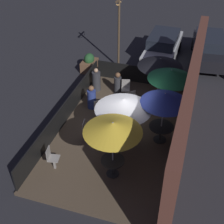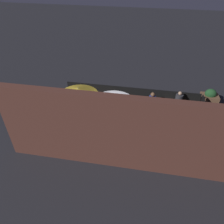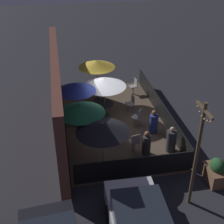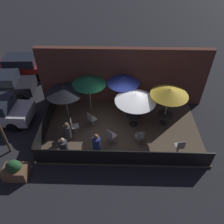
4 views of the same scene
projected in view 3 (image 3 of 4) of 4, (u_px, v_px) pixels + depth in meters
The scene contains 23 objects.
ground_plane at pixel (114, 123), 16.05m from camera, with size 60.00×60.00×0.00m, color #26262B.
patio_deck at pixel (114, 122), 16.02m from camera, with size 8.56×4.96×0.12m.
building_wall at pixel (58, 95), 14.68m from camera, with size 10.16×0.36×3.73m.
fence_front at pixel (160, 109), 16.13m from camera, with size 8.36×0.05×0.95m.
fence_side_left at pixel (134, 168), 12.17m from camera, with size 0.05×4.76×0.95m.
patio_umbrella_0 at pixel (76, 87), 14.66m from camera, with size 1.87×1.87×2.31m.
patio_umbrella_1 at pixel (104, 82), 15.50m from camera, with size 2.20×2.20×2.17m.
patio_umbrella_2 at pixel (97, 64), 16.82m from camera, with size 1.99×1.99×2.41m.
patio_umbrella_3 at pixel (81, 108), 13.03m from camera, with size 2.01×2.01×2.25m.
patio_umbrella_4 at pixel (103, 127), 12.12m from camera, with size 2.14×2.14×2.05m.
dining_table_0 at pixel (78, 114), 15.43m from camera, with size 0.99×0.99×0.73m.
dining_table_1 at pixel (105, 106), 16.19m from camera, with size 0.94×0.94×0.73m.
dining_table_2 at pixel (98, 91), 17.66m from camera, with size 0.86×0.86×0.71m.
patio_chair_0 at pixel (117, 132), 14.24m from camera, with size 0.57×0.57×0.94m.
patio_chair_1 at pixel (134, 86), 18.34m from camera, with size 0.46×0.46×0.96m.
patio_chair_2 at pixel (134, 142), 13.55m from camera, with size 0.48×0.48×0.95m.
patio_chair_3 at pixel (137, 117), 15.39m from camera, with size 0.56×0.56×0.92m.
patio_chair_4 at pixel (131, 103), 16.65m from camera, with size 0.46×0.46×0.90m.
patron_0 at pixel (154, 123), 14.88m from camera, with size 0.53×0.53×1.20m.
patron_1 at pixel (171, 140), 13.61m from camera, with size 0.56×0.56×1.24m.
patron_2 at pixel (147, 144), 13.41m from camera, with size 0.51×0.51×1.17m.
planter_box at pixel (216, 172), 12.18m from camera, with size 1.07×0.75×1.05m.
light_post at pixel (197, 152), 10.24m from camera, with size 1.10×0.12×4.17m.
Camera 3 is at (-13.29, 2.54, 8.66)m, focal length 50.00 mm.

